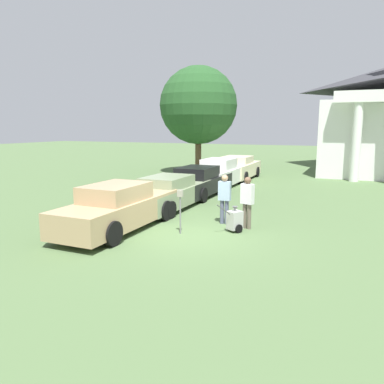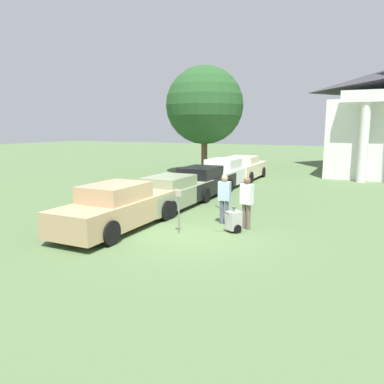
{
  "view_description": "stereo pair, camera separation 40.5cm",
  "coord_description": "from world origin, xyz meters",
  "px_view_note": "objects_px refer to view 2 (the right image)",
  "views": [
    {
      "loc": [
        4.68,
        -10.37,
        3.39
      ],
      "look_at": [
        -0.59,
        1.57,
        1.1
      ],
      "focal_mm": 35.0,
      "sensor_mm": 36.0,
      "label": 1
    },
    {
      "loc": [
        5.05,
        -10.2,
        3.39
      ],
      "look_at": [
        -0.59,
        1.57,
        1.1
      ],
      "focal_mm": 35.0,
      "sensor_mm": 36.0,
      "label": 2
    }
  ],
  "objects_px": {
    "parked_car_sage": "(171,193)",
    "parked_car_white": "(224,174)",
    "parked_car_tan": "(119,208)",
    "parking_meter": "(179,203)",
    "person_worker": "(224,196)",
    "parked_car_cream": "(243,168)",
    "equipment_cart": "(234,220)",
    "person_supervisor": "(247,200)",
    "parked_car_black": "(202,182)"
  },
  "relations": [
    {
      "from": "parked_car_black",
      "to": "equipment_cart",
      "type": "height_order",
      "value": "parked_car_black"
    },
    {
      "from": "parked_car_cream",
      "to": "parked_car_tan",
      "type": "bearing_deg",
      "value": -90.12
    },
    {
      "from": "parked_car_tan",
      "to": "parking_meter",
      "type": "bearing_deg",
      "value": 9.3
    },
    {
      "from": "parked_car_sage",
      "to": "parked_car_black",
      "type": "distance_m",
      "value": 3.19
    },
    {
      "from": "parked_car_cream",
      "to": "parking_meter",
      "type": "bearing_deg",
      "value": -81.06
    },
    {
      "from": "parked_car_tan",
      "to": "person_supervisor",
      "type": "height_order",
      "value": "person_supervisor"
    },
    {
      "from": "parked_car_black",
      "to": "parking_meter",
      "type": "height_order",
      "value": "parked_car_black"
    },
    {
      "from": "parked_car_tan",
      "to": "person_worker",
      "type": "height_order",
      "value": "person_worker"
    },
    {
      "from": "parked_car_white",
      "to": "equipment_cart",
      "type": "height_order",
      "value": "parked_car_white"
    },
    {
      "from": "person_worker",
      "to": "parking_meter",
      "type": "bearing_deg",
      "value": 61.04
    },
    {
      "from": "parked_car_black",
      "to": "parked_car_cream",
      "type": "distance_m",
      "value": 6.61
    },
    {
      "from": "person_worker",
      "to": "equipment_cart",
      "type": "xyz_separation_m",
      "value": [
        0.64,
        -0.83,
        -0.61
      ]
    },
    {
      "from": "person_worker",
      "to": "parked_car_white",
      "type": "bearing_deg",
      "value": -71.96
    },
    {
      "from": "person_worker",
      "to": "parked_car_black",
      "type": "bearing_deg",
      "value": -60.47
    },
    {
      "from": "parked_car_sage",
      "to": "parked_car_white",
      "type": "height_order",
      "value": "parked_car_white"
    },
    {
      "from": "parked_car_cream",
      "to": "parking_meter",
      "type": "distance_m",
      "value": 13.23
    },
    {
      "from": "parked_car_cream",
      "to": "person_supervisor",
      "type": "xyz_separation_m",
      "value": [
        3.86,
        -11.6,
        0.29
      ]
    },
    {
      "from": "parked_car_black",
      "to": "parked_car_cream",
      "type": "xyz_separation_m",
      "value": [
        -0.0,
        6.61,
        0.04
      ]
    },
    {
      "from": "parking_meter",
      "to": "parked_car_white",
      "type": "bearing_deg",
      "value": 102.28
    },
    {
      "from": "parked_car_cream",
      "to": "person_worker",
      "type": "bearing_deg",
      "value": -75.46
    },
    {
      "from": "parked_car_tan",
      "to": "parked_car_sage",
      "type": "relative_size",
      "value": 0.99
    },
    {
      "from": "parked_car_sage",
      "to": "person_worker",
      "type": "bearing_deg",
      "value": -27.09
    },
    {
      "from": "person_worker",
      "to": "equipment_cart",
      "type": "distance_m",
      "value": 1.21
    },
    {
      "from": "person_worker",
      "to": "person_supervisor",
      "type": "bearing_deg",
      "value": 158.87
    },
    {
      "from": "parked_car_tan",
      "to": "parking_meter",
      "type": "distance_m",
      "value": 2.13
    },
    {
      "from": "parked_car_white",
      "to": "parked_car_cream",
      "type": "bearing_deg",
      "value": 89.88
    },
    {
      "from": "parked_car_tan",
      "to": "person_supervisor",
      "type": "relative_size",
      "value": 2.97
    },
    {
      "from": "parked_car_white",
      "to": "person_worker",
      "type": "bearing_deg",
      "value": -69.38
    },
    {
      "from": "parked_car_sage",
      "to": "parked_car_white",
      "type": "distance_m",
      "value": 6.3
    },
    {
      "from": "parking_meter",
      "to": "equipment_cart",
      "type": "distance_m",
      "value": 1.88
    },
    {
      "from": "parked_car_cream",
      "to": "parking_meter",
      "type": "height_order",
      "value": "parked_car_cream"
    },
    {
      "from": "parked_car_white",
      "to": "equipment_cart",
      "type": "bearing_deg",
      "value": -67.51
    },
    {
      "from": "parked_car_tan",
      "to": "parked_car_black",
      "type": "height_order",
      "value": "parked_car_tan"
    },
    {
      "from": "parked_car_sage",
      "to": "person_worker",
      "type": "distance_m",
      "value": 3.34
    },
    {
      "from": "parked_car_tan",
      "to": "person_supervisor",
      "type": "distance_m",
      "value": 4.27
    },
    {
      "from": "parked_car_black",
      "to": "person_worker",
      "type": "bearing_deg",
      "value": -57.9
    },
    {
      "from": "equipment_cart",
      "to": "parked_car_tan",
      "type": "bearing_deg",
      "value": -130.2
    },
    {
      "from": "person_supervisor",
      "to": "equipment_cart",
      "type": "xyz_separation_m",
      "value": [
        -0.26,
        -0.53,
        -0.61
      ]
    },
    {
      "from": "parked_car_white",
      "to": "parking_meter",
      "type": "bearing_deg",
      "value": -77.84
    },
    {
      "from": "parked_car_white",
      "to": "equipment_cart",
      "type": "relative_size",
      "value": 4.83
    },
    {
      "from": "parked_car_tan",
      "to": "parked_car_black",
      "type": "relative_size",
      "value": 1.01
    },
    {
      "from": "person_worker",
      "to": "equipment_cart",
      "type": "height_order",
      "value": "person_worker"
    },
    {
      "from": "parked_car_sage",
      "to": "person_supervisor",
      "type": "height_order",
      "value": "person_supervisor"
    },
    {
      "from": "parking_meter",
      "to": "equipment_cart",
      "type": "relative_size",
      "value": 1.43
    },
    {
      "from": "parked_car_black",
      "to": "parking_meter",
      "type": "relative_size",
      "value": 3.62
    },
    {
      "from": "parked_car_white",
      "to": "parking_meter",
      "type": "xyz_separation_m",
      "value": [
        2.08,
        -9.57,
        0.26
      ]
    },
    {
      "from": "parked_car_white",
      "to": "parking_meter",
      "type": "relative_size",
      "value": 3.38
    },
    {
      "from": "parked_car_cream",
      "to": "person_supervisor",
      "type": "bearing_deg",
      "value": -71.73
    },
    {
      "from": "parked_car_cream",
      "to": "person_worker",
      "type": "height_order",
      "value": "person_worker"
    },
    {
      "from": "person_worker",
      "to": "equipment_cart",
      "type": "relative_size",
      "value": 1.74
    }
  ]
}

